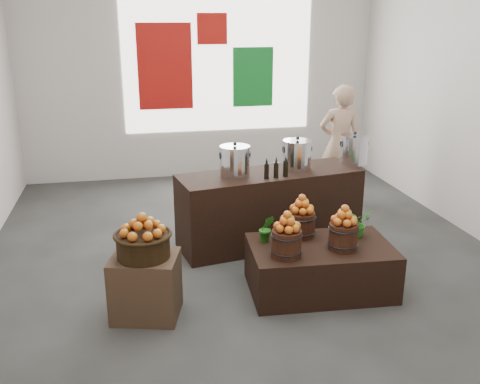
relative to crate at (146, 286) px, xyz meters
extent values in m
plane|color=#3B3B39|center=(1.18, 1.11, -0.30)|extent=(7.00, 7.00, 0.00)
cube|color=#BCB5AE|center=(1.18, 4.61, 1.70)|extent=(6.00, 0.04, 4.00)
cube|color=white|center=(1.48, 4.59, 1.70)|extent=(3.20, 0.02, 2.40)
cube|color=#9D100C|center=(0.58, 4.58, 1.60)|extent=(0.90, 0.04, 1.40)
cube|color=#106A22|center=(2.08, 4.58, 1.40)|extent=(0.70, 0.04, 1.00)
cube|color=#9D100C|center=(1.38, 4.58, 2.20)|extent=(0.50, 0.04, 0.50)
cube|color=brown|center=(0.00, 0.00, 0.00)|extent=(0.71, 0.63, 0.60)
cylinder|color=black|center=(0.00, 0.00, 0.41)|extent=(0.48, 0.48, 0.22)
cube|color=black|center=(1.76, 0.14, -0.05)|extent=(1.48, 0.97, 0.49)
cylinder|color=#3A1A10|center=(1.34, -0.03, 0.32)|extent=(0.29, 0.29, 0.26)
cylinder|color=#3A1A10|center=(1.94, 0.02, 0.32)|extent=(0.29, 0.29, 0.26)
cylinder|color=#3A1A10|center=(1.64, 0.41, 0.32)|extent=(0.29, 0.29, 0.26)
imported|color=#1D6815|center=(2.21, 0.30, 0.34)|extent=(0.32, 0.30, 0.30)
imported|color=#1D6815|center=(1.25, 0.35, 0.34)|extent=(0.17, 0.15, 0.28)
cube|color=black|center=(1.57, 1.42, 0.15)|extent=(2.31, 1.08, 0.91)
cylinder|color=silver|center=(1.12, 1.35, 0.78)|extent=(0.34, 0.34, 0.34)
cylinder|color=silver|center=(1.91, 1.49, 0.78)|extent=(0.34, 0.34, 0.34)
cylinder|color=silver|center=(2.71, 1.62, 0.78)|extent=(0.34, 0.34, 0.34)
imported|color=tan|center=(3.03, 2.87, 0.58)|extent=(0.66, 0.46, 1.75)
camera|label=1|loc=(-0.05, -4.53, 2.38)|focal=40.00mm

